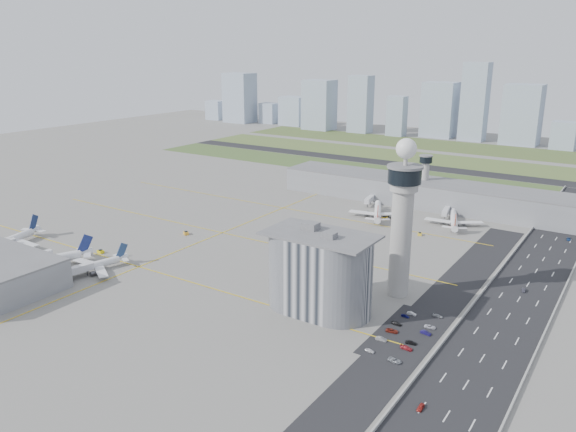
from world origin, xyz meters
The scene contains 60 objects.
ground centered at (0.00, 0.00, 0.00)m, with size 1000.00×1000.00×0.00m, color gray.
grass_strip_0 centered at (-20.00, 225.00, 0.04)m, with size 480.00×50.00×0.08m, color #405327.
grass_strip_1 centered at (-20.00, 300.00, 0.04)m, with size 480.00×60.00×0.08m, color #516731.
grass_strip_2 centered at (-20.00, 380.00, 0.04)m, with size 480.00×70.00×0.08m, color #4C602D.
runway centered at (-20.00, 262.00, 0.06)m, with size 480.00×22.00×0.10m, color black.
highway centered at (115.00, 0.00, 0.05)m, with size 28.00×500.00×0.10m, color black.
barrier_left centered at (101.00, 0.00, 0.60)m, with size 0.60×500.00×1.20m, color #9E9E99.
barrier_right centered at (129.00, 0.00, 0.60)m, with size 0.60×500.00×1.20m, color #9E9E99.
landside_road centered at (90.00, -10.00, 0.04)m, with size 18.00×260.00×0.08m, color black.
parking_lot centered at (88.00, -22.00, 0.05)m, with size 20.00×44.00×0.10m, color black.
taxiway_line_h_0 centered at (-40.00, -30.00, 0.01)m, with size 260.00×0.60×0.01m, color yellow.
taxiway_line_h_1 centered at (-40.00, 30.00, 0.01)m, with size 260.00×0.60×0.01m, color yellow.
taxiway_line_h_2 centered at (-40.00, 90.00, 0.01)m, with size 260.00×0.60×0.01m, color yellow.
taxiway_line_v centered at (-40.00, 30.00, 0.01)m, with size 0.60×260.00×0.01m, color yellow.
control_tower centered at (72.00, 8.00, 35.04)m, with size 14.00×14.00×64.50m.
secondary_tower centered at (30.00, 150.00, 18.80)m, with size 8.60×8.60×31.90m.
admin_building centered at (51.99, -22.00, 15.30)m, with size 42.00×24.00×33.50m.
terminal_pier centered at (40.00, 148.00, 7.90)m, with size 210.00×32.00×15.80m.
airplane_near_a centered at (-115.36, -48.29, 5.98)m, with size 42.73×36.32×11.96m, color white, non-canonical shape.
airplane_near_b centered at (-75.58, -55.24, 6.22)m, with size 44.41×37.75×12.44m, color white, non-canonical shape.
airplane_near_c centered at (-53.13, -46.53, 5.02)m, with size 35.84×30.46×10.03m, color white, non-canonical shape.
airplane_far_a centered at (18.09, 105.62, 5.71)m, with size 40.80×34.68×11.42m, color white, non-canonical shape.
airplane_far_b centered at (61.46, 114.57, 5.40)m, with size 38.56×32.78×10.80m, color white, non-canonical shape.
jet_bridge_near_1 centered at (-83.00, -61.00, 2.85)m, with size 14.00×3.00×5.70m, color silver, non-canonical shape.
jet_bridge_near_2 centered at (-53.00, -61.00, 2.85)m, with size 14.00×3.00×5.70m, color silver, non-canonical shape.
jet_bridge_far_0 centered at (2.00, 132.00, 2.85)m, with size 14.00×3.00×5.70m, color silver, non-canonical shape.
jet_bridge_far_1 centered at (52.00, 132.00, 2.85)m, with size 14.00×3.00×5.70m, color silver, non-canonical shape.
tug_0 centered at (-96.27, -45.05, 1.07)m, with size 2.52×3.67×2.13m, color yellow, non-canonical shape.
tug_1 centered at (-69.80, -27.77, 0.93)m, with size 2.20×3.20×1.86m, color yellow, non-canonical shape.
tug_2 centered at (-58.57, -26.29, 0.84)m, with size 2.00×2.90×1.69m, color gold, non-canonical shape.
tug_3 centered at (-54.55, 16.85, 1.00)m, with size 2.36×3.43×1.99m, color gold, non-canonical shape.
tug_4 centered at (24.17, 102.18, 1.01)m, with size 2.39×3.48×2.02m, color gold, non-canonical shape.
tug_5 centered at (52.15, 85.70, 0.87)m, with size 2.05×2.98×1.73m, color yellow, non-canonical shape.
car_lot_0 centered at (82.53, -40.49, 0.55)m, with size 1.30×3.24×1.10m, color silver.
car_lot_1 centered at (82.48, -31.33, 0.65)m, with size 1.38×3.96×1.30m, color gray.
car_lot_2 centered at (83.23, -23.74, 0.62)m, with size 2.07×4.48×1.25m, color maroon.
car_lot_3 centered at (82.45, -17.61, 0.55)m, with size 1.55×3.82×1.11m, color black.
car_lot_4 centered at (82.69, -10.02, 0.54)m, with size 1.29×3.20×1.09m, color navy.
car_lot_5 centered at (83.99, -6.99, 0.59)m, with size 1.25×3.57×1.18m, color silver.
car_lot_6 centered at (91.92, -41.78, 0.63)m, with size 2.09×4.54×1.26m, color #959AA2.
car_lot_7 centered at (92.05, -32.17, 0.62)m, with size 1.75×4.29×1.25m, color maroon.
car_lot_8 centered at (92.00, -27.94, 0.65)m, with size 1.54×3.83×1.30m, color black.
car_lot_9 centered at (93.82, -18.57, 0.64)m, with size 1.36×3.91×1.29m, color #191253.
car_lot_10 centered at (93.49, -13.26, 0.58)m, with size 1.91×4.14×1.15m, color silver.
car_lot_11 centered at (93.02, -3.40, 0.56)m, with size 1.58×3.89×1.13m, color gray.
car_hw_0 centered at (107.80, -60.76, 0.63)m, with size 1.48×3.69×1.26m, color maroon.
car_hw_1 centered at (114.90, 39.15, 0.62)m, with size 1.32×3.78×1.25m, color #26262F.
car_hw_2 centered at (120.84, 121.43, 0.59)m, with size 1.96×4.26×1.18m, color navy.
car_hw_4 centered at (107.83, 181.83, 0.62)m, with size 1.47×3.64×1.24m, color gray.
skyline_bldg_0 centered at (-377.77, 421.70, 13.25)m, with size 24.05×19.24×26.50m, color #9EADC1.
skyline_bldg_1 centered at (-331.22, 417.61, 32.80)m, with size 37.63×30.10×65.60m, color #9EADC1.
skyline_bldg_2 centered at (-291.25, 430.16, 13.39)m, with size 22.81×18.25×26.79m, color #9EADC1.
skyline_bldg_3 centered at (-252.58, 431.35, 18.47)m, with size 32.30×25.84×36.93m, color #9EADC1.
skyline_bldg_4 centered at (-204.47, 415.19, 30.18)m, with size 35.81×28.65×60.36m, color #9EADC1.
skyline_bldg_5 centered at (-150.11, 419.66, 33.44)m, with size 25.49×20.39×66.89m, color #9EADC1.
skyline_bldg_6 centered at (-102.68, 417.90, 22.60)m, with size 20.04×16.03×45.20m, color #9EADC1.
skyline_bldg_7 centered at (-59.44, 436.89, 30.61)m, with size 35.76×28.61×61.22m, color #9EADC1.
skyline_bldg_8 centered at (-19.42, 431.56, 41.69)m, with size 26.33×21.06×83.39m, color #9EADC1.
skyline_bldg_9 centered at (30.27, 432.32, 31.06)m, with size 36.96×29.57×62.11m, color #9EADC1.
skyline_bldg_10 centered at (73.27, 423.68, 13.87)m, with size 23.01×18.41×27.75m, color #9EADC1.
Camera 1 is at (151.24, -194.22, 97.14)m, focal length 35.00 mm.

